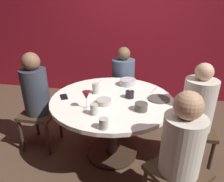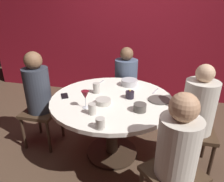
% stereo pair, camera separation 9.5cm
% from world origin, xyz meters
% --- Properties ---
extents(ground_plane, '(8.00, 8.00, 0.00)m').
position_xyz_m(ground_plane, '(0.00, 0.00, 0.00)').
color(ground_plane, '#4C3828').
extents(back_wall, '(6.00, 0.10, 2.60)m').
position_xyz_m(back_wall, '(0.00, 1.83, 1.30)').
color(back_wall, maroon).
rests_on(back_wall, ground).
extents(dining_table, '(1.31, 1.31, 0.74)m').
position_xyz_m(dining_table, '(0.00, 0.00, 0.58)').
color(dining_table, silver).
rests_on(dining_table, ground).
extents(seated_diner_left, '(0.40, 0.40, 1.19)m').
position_xyz_m(seated_diner_left, '(-0.90, 0.00, 0.73)').
color(seated_diner_left, '#3F2D1E').
rests_on(seated_diner_left, ground).
extents(seated_diner_back, '(0.40, 0.40, 1.11)m').
position_xyz_m(seated_diner_back, '(0.00, 0.88, 0.69)').
color(seated_diner_back, '#3F2D1E').
rests_on(seated_diner_back, ground).
extents(seated_diner_right, '(0.40, 0.40, 1.17)m').
position_xyz_m(seated_diner_right, '(0.88, 0.00, 0.72)').
color(seated_diner_right, '#3F2D1E').
rests_on(seated_diner_right, ground).
extents(seated_diner_front_right, '(0.57, 0.57, 1.14)m').
position_xyz_m(seated_diner_front_right, '(0.65, -0.65, 0.71)').
color(seated_diner_front_right, '#3F2D1E').
rests_on(seated_diner_front_right, ground).
extents(candle_holder, '(0.09, 0.09, 0.10)m').
position_xyz_m(candle_holder, '(0.19, 0.04, 0.77)').
color(candle_holder, black).
rests_on(candle_holder, dining_table).
extents(wine_glass, '(0.08, 0.08, 0.18)m').
position_xyz_m(wine_glass, '(-0.20, -0.28, 0.86)').
color(wine_glass, silver).
rests_on(wine_glass, dining_table).
extents(dinner_plate, '(0.23, 0.23, 0.01)m').
position_xyz_m(dinner_plate, '(0.49, 0.05, 0.74)').
color(dinner_plate, '#4C4742').
rests_on(dinner_plate, dining_table).
extents(cell_phone, '(0.13, 0.16, 0.01)m').
position_xyz_m(cell_phone, '(-0.51, -0.08, 0.74)').
color(cell_phone, black).
rests_on(cell_phone, dining_table).
extents(bowl_serving_large, '(0.20, 0.20, 0.07)m').
position_xyz_m(bowl_serving_large, '(0.12, 0.41, 0.77)').
color(bowl_serving_large, '#B7B7BC').
rests_on(bowl_serving_large, dining_table).
extents(bowl_salad_center, '(0.16, 0.16, 0.05)m').
position_xyz_m(bowl_salad_center, '(-0.05, -0.16, 0.76)').
color(bowl_salad_center, '#B2ADA3').
rests_on(bowl_salad_center, dining_table).
extents(bowl_small_white, '(0.12, 0.12, 0.07)m').
position_xyz_m(bowl_small_white, '(0.32, -0.22, 0.77)').
color(bowl_small_white, '#4C4742').
rests_on(bowl_small_white, dining_table).
extents(cup_near_candle, '(0.07, 0.07, 0.10)m').
position_xyz_m(cup_near_candle, '(-0.09, -0.38, 0.79)').
color(cup_near_candle, '#B2ADA3').
rests_on(cup_near_candle, dining_table).
extents(cup_by_left_diner, '(0.08, 0.08, 0.12)m').
position_xyz_m(cup_by_left_diner, '(-0.20, 0.09, 0.79)').
color(cup_by_left_diner, '#B2ADA3').
rests_on(cup_by_left_diner, dining_table).
extents(cup_by_right_diner, '(0.08, 0.08, 0.09)m').
position_xyz_m(cup_by_right_diner, '(0.04, -0.58, 0.78)').
color(cup_by_right_diner, '#B2ADA3').
rests_on(cup_by_right_diner, dining_table).
extents(fork_near_plate, '(0.05, 0.18, 0.01)m').
position_xyz_m(fork_near_plate, '(-0.25, 0.41, 0.74)').
color(fork_near_plate, '#B7B7BC').
rests_on(fork_near_plate, dining_table).
extents(knife_near_plate, '(0.07, 0.18, 0.01)m').
position_xyz_m(knife_near_plate, '(0.45, 0.30, 0.74)').
color(knife_near_plate, '#B7B7BC').
rests_on(knife_near_plate, dining_table).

